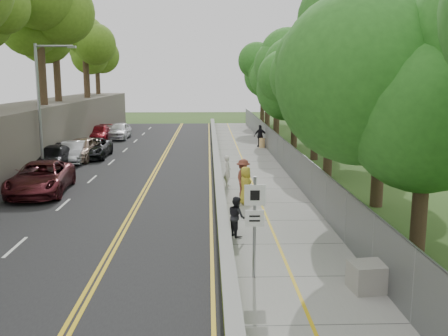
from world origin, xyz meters
name	(u,v)px	position (x,y,z in m)	size (l,w,h in m)	color
ground	(217,246)	(0.00, 0.00, 0.00)	(140.00, 140.00, 0.00)	#33511E
road	(130,170)	(-5.40, 15.00, 0.02)	(11.20, 66.00, 0.04)	black
sidewalk	(252,169)	(2.55, 15.00, 0.03)	(4.20, 66.00, 0.05)	gray
jersey_barrier	(217,165)	(0.25, 15.00, 0.30)	(0.42, 66.00, 0.60)	#AEEE1E
rock_embankment	(3,140)	(-13.50, 15.00, 2.00)	(5.00, 66.00, 4.00)	#595147
chainlink_fence	(284,154)	(4.65, 15.00, 1.00)	(0.04, 66.00, 2.00)	slate
trees_embankment	(0,2)	(-13.00, 15.00, 10.50)	(6.40, 66.00, 13.00)	#5B8920
trees_fenceside	(322,61)	(7.00, 15.00, 7.00)	(7.00, 66.00, 14.00)	#378429
streetlight	(43,100)	(-10.46, 14.00, 4.64)	(2.52, 0.22, 8.00)	gray
signpost	(255,216)	(1.05, -3.02, 1.96)	(0.62, 0.09, 3.10)	gray
construction_barrel	(262,143)	(4.30, 24.94, 0.46)	(0.50, 0.50, 0.82)	orange
concrete_block	(372,276)	(4.30, -4.00, 0.45)	(1.19, 0.89, 0.79)	gray
car_2	(41,178)	(-9.00, 8.41, 0.85)	(2.69, 5.83, 1.62)	#50191E
car_3	(53,158)	(-10.55, 15.54, 0.78)	(2.07, 5.08, 1.48)	black
car_4	(82,149)	(-9.50, 19.00, 0.88)	(1.98, 4.91, 1.67)	tan
car_5	(73,152)	(-9.85, 17.97, 0.78)	(1.57, 4.51, 1.48)	#B6B8BD
car_6	(92,148)	(-9.00, 20.04, 0.76)	(2.40, 5.19, 1.44)	black
car_7	(99,134)	(-10.60, 29.98, 0.76)	(2.02, 4.98, 1.44)	maroon
car_8	(119,131)	(-9.00, 31.72, 0.84)	(1.90, 4.71, 1.61)	white
painter_0	(246,185)	(1.45, 5.80, 0.95)	(0.88, 0.58, 1.81)	gold
painter_1	(228,171)	(0.75, 9.75, 0.92)	(0.63, 0.41, 1.73)	white
painter_2	(237,216)	(0.75, 1.00, 0.82)	(0.74, 0.58, 1.53)	black
painter_3	(243,178)	(1.45, 7.37, 1.01)	(1.24, 0.71, 1.91)	brown
person_far	(260,136)	(4.20, 25.54, 1.00)	(1.11, 0.46, 1.90)	black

